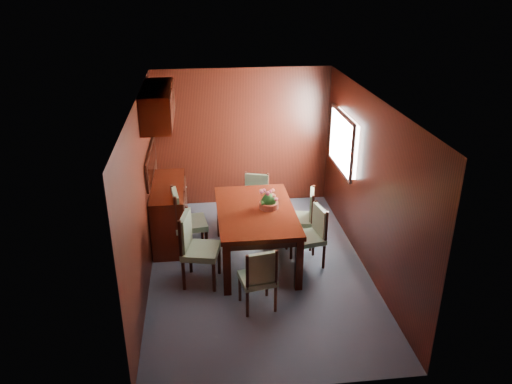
{
  "coord_description": "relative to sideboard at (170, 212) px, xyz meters",
  "views": [
    {
      "loc": [
        -0.73,
        -5.97,
        3.85
      ],
      "look_at": [
        0.0,
        0.27,
        1.05
      ],
      "focal_mm": 35.0,
      "sensor_mm": 36.0,
      "label": 1
    }
  ],
  "objects": [
    {
      "name": "dining_table",
      "position": [
        1.24,
        -0.78,
        0.24
      ],
      "size": [
        1.08,
        1.72,
        0.8
      ],
      "rotation": [
        0.0,
        0.0,
        0.0
      ],
      "color": "black",
      "rests_on": "ground"
    },
    {
      "name": "chair_foot",
      "position": [
        1.37,
        0.31,
        0.04
      ],
      "size": [
        0.51,
        0.5,
        0.88
      ],
      "rotation": [
        0.0,
        0.0,
        2.84
      ],
      "color": "black",
      "rests_on": "ground"
    },
    {
      "name": "chair_left_far",
      "position": [
        0.24,
        -0.45,
        0.11
      ],
      "size": [
        0.52,
        0.54,
        1.01
      ],
      "rotation": [
        0.0,
        0.0,
        -1.43
      ],
      "color": "black",
      "rests_on": "ground"
    },
    {
      "name": "chair_right_far",
      "position": [
        2.02,
        -0.42,
        0.05
      ],
      "size": [
        0.5,
        0.51,
        0.91
      ],
      "rotation": [
        0.0,
        0.0,
        1.34
      ],
      "color": "black",
      "rests_on": "ground"
    },
    {
      "name": "flower_centerpiece",
      "position": [
        1.43,
        -0.74,
        0.49
      ],
      "size": [
        0.29,
        0.29,
        0.29
      ],
      "color": "#A74933",
      "rests_on": "dining_table"
    },
    {
      "name": "sideboard",
      "position": [
        0.0,
        0.0,
        0.0
      ],
      "size": [
        0.48,
        1.4,
        0.9
      ],
      "primitive_type": "cube",
      "color": "black",
      "rests_on": "ground"
    },
    {
      "name": "chair_right_near",
      "position": [
        2.02,
        -0.96,
        0.04
      ],
      "size": [
        0.47,
        0.49,
        0.89
      ],
      "rotation": [
        0.0,
        0.0,
        1.76
      ],
      "color": "black",
      "rests_on": "ground"
    },
    {
      "name": "chair_left_near",
      "position": [
        0.38,
        -1.23,
        0.11
      ],
      "size": [
        0.55,
        0.57,
        1.02
      ],
      "rotation": [
        0.0,
        0.0,
        -1.78
      ],
      "color": "black",
      "rests_on": "ground"
    },
    {
      "name": "ground",
      "position": [
        1.25,
        -1.0,
        -0.45
      ],
      "size": [
        4.5,
        4.5,
        0.0
      ],
      "primitive_type": "plane",
      "color": "#39404E",
      "rests_on": "ground"
    },
    {
      "name": "chair_head",
      "position": [
        1.14,
        -1.94,
        0.03
      ],
      "size": [
        0.48,
        0.46,
        0.87
      ],
      "rotation": [
        0.0,
        0.0,
        0.18
      ],
      "color": "black",
      "rests_on": "ground"
    },
    {
      "name": "room_shell",
      "position": [
        1.15,
        -0.67,
        1.18
      ],
      "size": [
        3.06,
        4.52,
        2.41
      ],
      "color": "black",
      "rests_on": "ground"
    }
  ]
}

